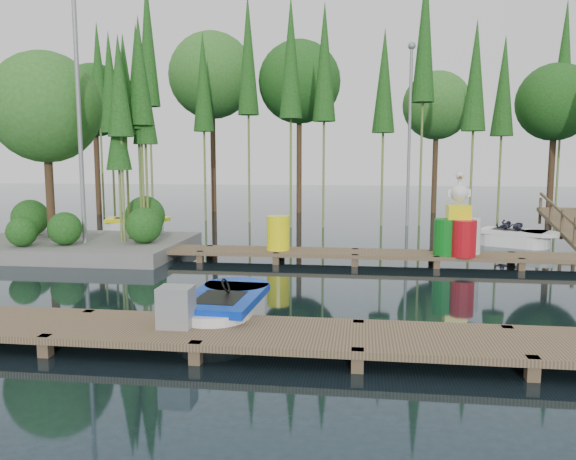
# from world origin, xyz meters

# --- Properties ---
(ground_plane) EXTENTS (90.00, 90.00, 0.00)m
(ground_plane) POSITION_xyz_m (0.00, 0.00, 0.00)
(ground_plane) COLOR #1C2C34
(near_dock) EXTENTS (18.00, 1.50, 0.50)m
(near_dock) POSITION_xyz_m (0.00, -4.50, 0.23)
(near_dock) COLOR brown
(near_dock) RESTS_ON ground
(far_dock) EXTENTS (15.00, 1.20, 0.50)m
(far_dock) POSITION_xyz_m (1.00, 2.50, 0.23)
(far_dock) COLOR brown
(far_dock) RESTS_ON ground
(island) EXTENTS (6.20, 4.20, 6.75)m
(island) POSITION_xyz_m (-6.30, 3.29, 3.18)
(island) COLOR slate
(island) RESTS_ON ground
(tree_screen) EXTENTS (34.42, 18.53, 10.31)m
(tree_screen) POSITION_xyz_m (-2.04, 10.60, 6.12)
(tree_screen) COLOR #45301D
(tree_screen) RESTS_ON ground
(lamp_island) EXTENTS (0.30, 0.30, 7.25)m
(lamp_island) POSITION_xyz_m (-5.50, 2.50, 4.26)
(lamp_island) COLOR gray
(lamp_island) RESTS_ON ground
(lamp_rear) EXTENTS (0.30, 0.30, 7.25)m
(lamp_rear) POSITION_xyz_m (4.00, 11.00, 4.26)
(lamp_rear) COLOR gray
(lamp_rear) RESTS_ON ground
(boat_blue) EXTENTS (1.25, 2.56, 0.85)m
(boat_blue) POSITION_xyz_m (-0.04, -3.38, 0.24)
(boat_blue) COLOR white
(boat_blue) RESTS_ON ground
(boat_yellow_far) EXTENTS (2.69, 1.77, 1.24)m
(boat_yellow_far) POSITION_xyz_m (-6.28, 7.81, 0.26)
(boat_yellow_far) COLOR white
(boat_yellow_far) RESTS_ON ground
(boat_white_far) EXTENTS (2.65, 2.12, 1.14)m
(boat_white_far) POSITION_xyz_m (6.92, 6.02, 0.26)
(boat_white_far) COLOR white
(boat_white_far) RESTS_ON ground
(utility_cabinet) EXTENTS (0.49, 0.41, 0.59)m
(utility_cabinet) POSITION_xyz_m (-0.47, -4.50, 0.60)
(utility_cabinet) COLOR gray
(utility_cabinet) RESTS_ON near_dock
(yellow_barrel) EXTENTS (0.61, 0.61, 0.91)m
(yellow_barrel) POSITION_xyz_m (-0.03, 2.50, 0.76)
(yellow_barrel) COLOR #FFF50D
(yellow_barrel) RESTS_ON far_dock
(drum_cluster) EXTENTS (1.21, 1.11, 2.09)m
(drum_cluster) POSITION_xyz_m (4.62, 2.34, 0.92)
(drum_cluster) COLOR #0C6E18
(drum_cluster) RESTS_ON far_dock
(seagull_post) EXTENTS (0.53, 0.29, 0.86)m
(seagull_post) POSITION_xyz_m (4.28, 2.50, 0.88)
(seagull_post) COLOR gray
(seagull_post) RESTS_ON far_dock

